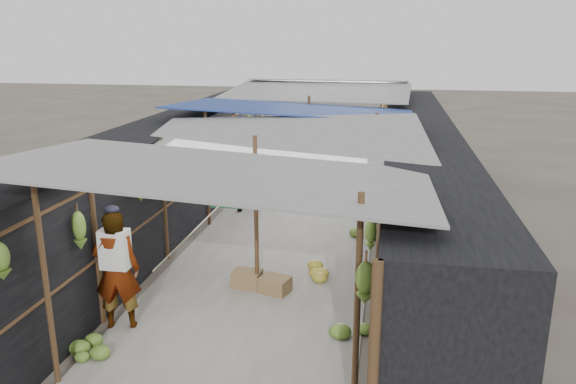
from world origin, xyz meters
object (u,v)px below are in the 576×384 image
Objects in this scene: vendor_elderly at (117,270)px; vendor_seated at (371,190)px; black_basin at (348,175)px; shopper_blue at (255,174)px; crate_near at (247,279)px.

vendor_seated is (3.36, 6.47, -0.41)m from vendor_elderly.
vendor_elderly is at bearing -105.27° from black_basin.
shopper_blue is (0.63, 5.79, 0.03)m from vendor_elderly.
vendor_elderly is at bearing -120.77° from shopper_blue.
crate_near is 0.26× the size of vendor_elderly.
vendor_elderly is 1.85× the size of vendor_seated.
vendor_seated is (1.89, 4.84, 0.34)m from crate_near.
crate_near reaches higher than black_basin.
black_basin is at bearing -170.95° from vendor_seated.
crate_near is 0.49× the size of vendor_seated.
crate_near is 5.21m from vendor_seated.
black_basin is 9.87m from vendor_elderly.
shopper_blue reaches higher than vendor_elderly.
crate_near is at bearing -98.12° from black_basin.
vendor_elderly is 7.31m from vendor_seated.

